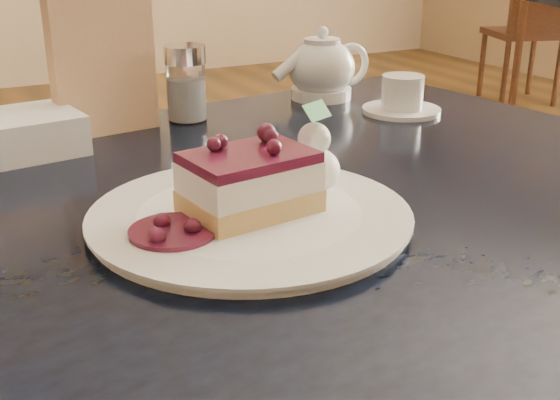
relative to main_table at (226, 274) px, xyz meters
name	(u,v)px	position (x,y,z in m)	size (l,w,h in m)	color
main_table	(226,274)	(0.00, 0.00, 0.00)	(1.45, 1.06, 0.84)	black
dessert_plate	(250,217)	(0.01, -0.06, 0.09)	(0.34, 0.34, 0.01)	white
cheesecake_slice	(249,183)	(0.01, -0.06, 0.13)	(0.15, 0.11, 0.07)	#D5BB5E
whipped_cream	(314,169)	(0.10, -0.03, 0.13)	(0.06, 0.06, 0.05)	white
berry_sauce	(173,232)	(-0.09, -0.07, 0.10)	(0.09, 0.09, 0.01)	#3D112A
tea_set	(337,75)	(0.39, 0.38, 0.14)	(0.25, 0.28, 0.12)	white
menu_card	(102,53)	(-0.04, 0.37, 0.21)	(0.16, 0.03, 0.25)	beige
sugar_shaker	(186,83)	(0.10, 0.37, 0.15)	(0.07, 0.07, 0.12)	white
napkin_stack	(28,133)	(-0.16, 0.32, 0.12)	(0.13, 0.13, 0.06)	white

